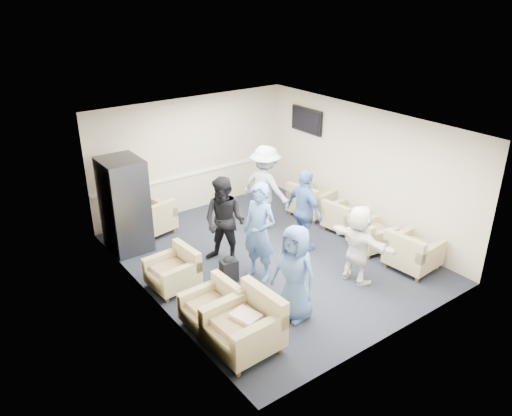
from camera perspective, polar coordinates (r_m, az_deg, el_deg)
floor at (r=10.00m, az=1.64°, el=-5.69°), size 6.00×6.00×0.00m
ceiling at (r=8.96m, az=1.85°, el=9.43°), size 6.00×6.00×0.00m
back_wall at (r=11.76m, az=-7.28°, el=6.04°), size 5.00×0.02×2.70m
front_wall at (r=7.51m, az=15.95°, el=-5.81°), size 5.00×0.02×2.70m
left_wall at (r=8.24m, az=-12.16°, el=-2.56°), size 0.02×6.00×2.70m
right_wall at (r=11.01m, az=12.12°, el=4.41°), size 0.02×6.00×2.70m
chair_rail at (r=11.89m, az=-7.12°, el=3.96°), size 4.98×0.04×0.06m
tv at (r=11.98m, az=5.81°, el=9.93°), size 0.10×1.00×0.58m
armchair_left_near at (r=7.55m, az=-1.07°, el=-13.46°), size 0.99×0.99×0.76m
armchair_left_mid at (r=8.05m, az=-4.81°, el=-11.40°), size 0.81×0.81×0.62m
armchair_left_far at (r=9.07m, az=-9.24°, el=-7.20°), size 0.83×0.83×0.62m
armchair_right_near at (r=9.91m, az=17.35°, el=-4.99°), size 0.91×0.91×0.67m
armchair_right_midnear at (r=10.42m, az=12.91°, el=-3.15°), size 0.86×0.86×0.60m
armchair_right_midfar at (r=11.09m, az=9.93°, el=-1.14°), size 0.84×0.84×0.60m
armchair_right_far at (r=11.69m, az=6.19°, el=0.69°), size 1.00×1.00×0.69m
armchair_corner at (r=11.02m, az=-11.70°, el=-1.29°), size 0.96×0.96×0.66m
vending_machine at (r=10.29m, az=-14.76°, el=0.36°), size 0.78×0.91×1.92m
backpack at (r=9.14m, az=-3.11°, el=-6.90°), size 0.33×0.26×0.52m
pillow at (r=7.43m, az=-1.18°, el=-12.40°), size 0.40×0.47×0.12m
person_front_left at (r=7.96m, az=4.45°, el=-7.45°), size 0.69×0.90×1.64m
person_mid_left at (r=8.94m, az=0.40°, el=-2.79°), size 0.62×0.78×1.85m
person_back_left at (r=9.47m, az=-3.60°, el=-1.54°), size 1.01×1.07×1.75m
person_back_right at (r=10.89m, az=1.09°, el=2.38°), size 0.99×1.35×1.87m
person_mid_right at (r=9.98m, az=5.58°, el=-0.33°), size 0.45×1.02×1.71m
person_front_right at (r=9.10m, az=11.63°, el=-4.09°), size 0.57×1.42×1.49m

